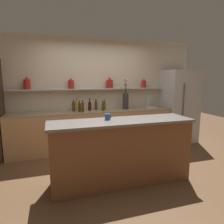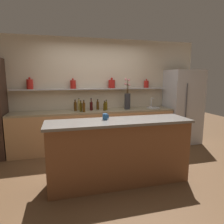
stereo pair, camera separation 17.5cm
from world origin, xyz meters
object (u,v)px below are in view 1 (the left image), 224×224
at_px(bottle_spirit_1, 83,107).
at_px(bottle_spirit_4, 77,105).
at_px(bottle_sauce_3, 104,106).
at_px(bottle_spirit_5, 74,106).
at_px(bottle_wine_2, 90,106).
at_px(bottle_oil_0, 103,107).
at_px(bottle_spirit_7, 96,105).
at_px(sink_fixture, 151,107).
at_px(flower_vase, 125,100).
at_px(refrigerator, 179,106).
at_px(bottle_oil_6, 105,106).
at_px(coffee_mug, 107,117).
at_px(bottle_oil_8, 79,107).

distance_m(bottle_spirit_1, bottle_spirit_4, 0.36).
xyz_separation_m(bottle_sauce_3, bottle_spirit_5, (-0.73, -0.08, 0.04)).
relative_size(bottle_spirit_1, bottle_wine_2, 0.93).
height_order(bottle_oil_0, bottle_spirit_7, bottle_spirit_7).
height_order(sink_fixture, bottle_spirit_4, bottle_spirit_4).
bearing_deg(bottle_spirit_5, bottle_sauce_3, 6.20).
relative_size(bottle_sauce_3, bottle_spirit_4, 0.65).
height_order(bottle_wine_2, bottle_spirit_5, bottle_wine_2).
height_order(bottle_sauce_3, bottle_spirit_4, bottle_spirit_4).
xyz_separation_m(flower_vase, sink_fixture, (0.69, 0.00, -0.21)).
bearing_deg(bottle_spirit_5, bottle_wine_2, -2.71).
relative_size(flower_vase, bottle_spirit_5, 2.90).
bearing_deg(bottle_spirit_7, bottle_spirit_4, 171.25).
height_order(refrigerator, bottle_oil_0, refrigerator).
bearing_deg(flower_vase, bottle_spirit_4, 171.44).
relative_size(flower_vase, bottle_wine_2, 2.59).
relative_size(bottle_spirit_5, bottle_oil_6, 1.07).
bearing_deg(bottle_spirit_1, bottle_wine_2, 47.59).
relative_size(bottle_spirit_1, bottle_spirit_4, 0.98).
height_order(bottle_oil_0, bottle_sauce_3, bottle_oil_0).
bearing_deg(coffee_mug, bottle_spirit_4, 98.08).
height_order(bottle_oil_0, bottle_spirit_5, bottle_spirit_5).
bearing_deg(bottle_wine_2, flower_vase, -2.32).
height_order(refrigerator, bottle_spirit_7, refrigerator).
xyz_separation_m(bottle_wine_2, coffee_mug, (-0.02, -1.60, 0.04)).
bearing_deg(bottle_oil_0, bottle_spirit_5, 169.26).
bearing_deg(refrigerator, bottle_spirit_1, -177.04).
xyz_separation_m(bottle_wine_2, bottle_sauce_3, (0.37, 0.10, -0.03)).
bearing_deg(flower_vase, bottle_spirit_5, 177.57).
bearing_deg(refrigerator, bottle_oil_8, -178.89).
relative_size(sink_fixture, bottle_oil_8, 1.30).
bearing_deg(bottle_spirit_5, bottle_oil_0, -10.74).
bearing_deg(flower_vase, bottle_oil_0, -172.97).
relative_size(sink_fixture, bottle_oil_6, 1.37).
relative_size(refrigerator, sink_fixture, 5.69).
distance_m(bottle_oil_0, bottle_spirit_7, 0.22).
xyz_separation_m(flower_vase, bottle_wine_2, (-0.88, 0.04, -0.12)).
xyz_separation_m(bottle_sauce_3, bottle_spirit_7, (-0.20, -0.03, 0.03)).
relative_size(flower_vase, bottle_spirit_1, 2.78).
distance_m(bottle_spirit_1, bottle_wine_2, 0.29).
relative_size(bottle_wine_2, coffee_mug, 2.87).
relative_size(bottle_sauce_3, coffee_mug, 1.76).
height_order(bottle_spirit_1, bottle_wine_2, bottle_wine_2).
distance_m(refrigerator, bottle_oil_8, 2.63).
bearing_deg(sink_fixture, bottle_oil_0, -176.71).
bearing_deg(bottle_spirit_4, bottle_wine_2, -26.92).
bearing_deg(bottle_spirit_4, sink_fixture, -5.32).
distance_m(bottle_spirit_1, bottle_oil_6, 0.58).
relative_size(bottle_oil_0, bottle_oil_6, 0.95).
distance_m(bottle_wine_2, bottle_spirit_4, 0.30).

